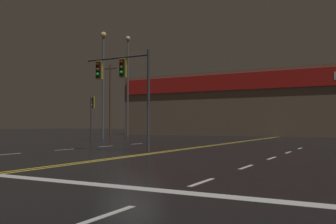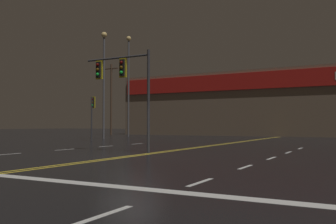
{
  "view_description": "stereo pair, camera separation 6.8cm",
  "coord_description": "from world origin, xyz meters",
  "px_view_note": "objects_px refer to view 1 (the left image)",
  "views": [
    {
      "loc": [
        8.96,
        -13.48,
        1.33
      ],
      "look_at": [
        0.0,
        3.33,
        2.0
      ],
      "focal_mm": 40.0,
      "sensor_mm": 36.0,
      "label": 1
    },
    {
      "loc": [
        9.02,
        -13.45,
        1.33
      ],
      "look_at": [
        0.0,
        3.33,
        2.0
      ],
      "focal_mm": 40.0,
      "sensor_mm": 36.0,
      "label": 2
    }
  ],
  "objects_px": {
    "traffic_signal_median": "(122,76)",
    "streetlight_median_approach": "(128,74)",
    "traffic_signal_corner_northwest": "(92,108)",
    "streetlight_near_left": "(103,71)"
  },
  "relations": [
    {
      "from": "traffic_signal_corner_northwest",
      "to": "streetlight_near_left",
      "type": "xyz_separation_m",
      "value": [
        -1.76,
        3.79,
        3.77
      ]
    },
    {
      "from": "traffic_signal_median",
      "to": "streetlight_median_approach",
      "type": "xyz_separation_m",
      "value": [
        -13.47,
        20.35,
        3.44
      ]
    },
    {
      "from": "traffic_signal_median",
      "to": "streetlight_median_approach",
      "type": "height_order",
      "value": "streetlight_median_approach"
    },
    {
      "from": "traffic_signal_median",
      "to": "streetlight_median_approach",
      "type": "bearing_deg",
      "value": 123.5
    },
    {
      "from": "streetlight_near_left",
      "to": "streetlight_median_approach",
      "type": "xyz_separation_m",
      "value": [
        -1.98,
        7.11,
        0.71
      ]
    },
    {
      "from": "traffic_signal_median",
      "to": "traffic_signal_corner_northwest",
      "type": "bearing_deg",
      "value": 135.83
    },
    {
      "from": "traffic_signal_median",
      "to": "traffic_signal_corner_northwest",
      "type": "height_order",
      "value": "traffic_signal_median"
    },
    {
      "from": "streetlight_median_approach",
      "to": "traffic_signal_median",
      "type": "bearing_deg",
      "value": -56.5
    },
    {
      "from": "traffic_signal_median",
      "to": "streetlight_near_left",
      "type": "height_order",
      "value": "streetlight_near_left"
    },
    {
      "from": "streetlight_near_left",
      "to": "streetlight_median_approach",
      "type": "distance_m",
      "value": 7.41
    }
  ]
}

